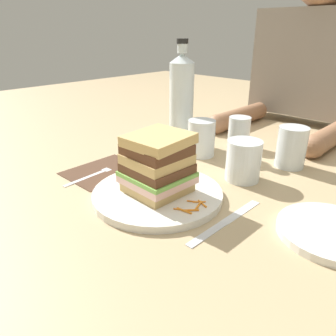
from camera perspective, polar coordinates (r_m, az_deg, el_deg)
name	(u,v)px	position (r m, az deg, el deg)	size (l,w,h in m)	color
ground_plane	(172,195)	(0.66, 0.65, -4.74)	(3.00, 3.00, 0.00)	tan
main_plate	(158,194)	(0.65, -1.85, -4.59)	(0.26, 0.26, 0.01)	white
sandwich	(157,164)	(0.62, -1.88, 0.67)	(0.12, 0.12, 0.12)	tan
carrot_shred_0	(126,180)	(0.69, -7.33, -2.10)	(0.00, 0.00, 0.02)	orange
carrot_shred_1	(122,179)	(0.70, -8.16, -1.86)	(0.00, 0.00, 0.03)	orange
carrot_shred_2	(121,175)	(0.72, -8.20, -1.22)	(0.00, 0.00, 0.03)	orange
carrot_shred_3	(134,176)	(0.71, -5.94, -1.34)	(0.00, 0.00, 0.03)	orange
carrot_shred_4	(129,174)	(0.72, -6.81, -1.09)	(0.00, 0.00, 0.03)	orange
carrot_shred_5	(125,177)	(0.70, -7.55, -1.65)	(0.00, 0.00, 0.03)	orange
carrot_shred_6	(138,178)	(0.70, -5.27, -1.68)	(0.00, 0.00, 0.02)	orange
carrot_shred_7	(140,176)	(0.71, -4.93, -1.40)	(0.00, 0.00, 0.03)	orange
carrot_shred_8	(135,175)	(0.72, -5.86, -1.18)	(0.00, 0.00, 0.03)	orange
carrot_shred_9	(130,177)	(0.70, -6.78, -1.62)	(0.00, 0.00, 0.02)	orange
carrot_shred_10	(184,211)	(0.58, 2.87, -7.50)	(0.00, 0.00, 0.03)	orange
carrot_shred_11	(198,206)	(0.59, 5.33, -6.62)	(0.00, 0.00, 0.03)	orange
carrot_shred_12	(191,210)	(0.58, 3.98, -7.41)	(0.00, 0.00, 0.03)	orange
carrot_shred_13	(202,204)	(0.60, 6.06, -6.25)	(0.00, 0.00, 0.03)	orange
carrot_shred_14	(181,210)	(0.58, 2.37, -7.35)	(0.00, 0.00, 0.03)	orange
carrot_shred_15	(195,202)	(0.61, 4.74, -5.90)	(0.00, 0.00, 0.03)	orange
carrot_shred_16	(199,202)	(0.61, 5.54, -5.95)	(0.00, 0.00, 0.02)	orange
napkin_dark	(104,171)	(0.78, -11.19, -0.46)	(0.14, 0.17, 0.00)	#4C3323
fork	(96,172)	(0.77, -12.49, -0.75)	(0.03, 0.17, 0.00)	silver
knife	(224,223)	(0.58, 9.80, -9.44)	(0.02, 0.20, 0.00)	silver
juice_glass	(243,162)	(0.73, 13.10, 1.06)	(0.08, 0.08, 0.09)	white
water_bottle	(182,99)	(0.93, 2.40, 12.01)	(0.07, 0.07, 0.29)	silver
empty_tumbler_0	(291,147)	(0.84, 20.89, 3.45)	(0.07, 0.07, 0.10)	silver
empty_tumbler_1	(239,132)	(0.94, 12.37, 6.18)	(0.06, 0.06, 0.09)	silver
empty_tumbler_2	(201,138)	(0.86, 5.89, 5.27)	(0.07, 0.07, 0.09)	silver
side_plate	(332,232)	(0.60, 26.89, -10.02)	(0.18, 0.18, 0.01)	white
diner_across	(316,42)	(1.22, 24.62, 19.43)	(0.41, 0.46, 0.57)	#936647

